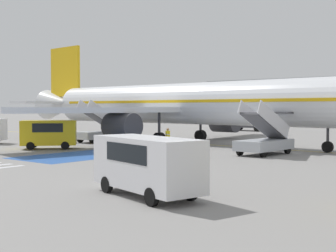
% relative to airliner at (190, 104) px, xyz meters
% --- Properties ---
extents(ground_plane, '(600.00, 600.00, 0.00)m').
position_rel_airliner_xyz_m(ground_plane, '(-0.57, -0.95, -3.68)').
color(ground_plane, gray).
extents(apron_leadline_yellow, '(79.87, 4.03, 0.01)m').
position_rel_airliner_xyz_m(apron_leadline_yellow, '(0.65, -0.03, -3.67)').
color(apron_leadline_yellow, gold).
rests_on(apron_leadline_yellow, ground_plane).
extents(apron_stand_patch_blue, '(5.39, 13.72, 0.01)m').
position_rel_airliner_xyz_m(apron_stand_patch_blue, '(0.65, -11.23, -3.67)').
color(apron_stand_patch_blue, '#2856A8').
rests_on(apron_stand_patch_blue, ground_plane).
extents(airliner, '(46.01, 35.55, 10.55)m').
position_rel_airliner_xyz_m(airliner, '(0.00, 0.00, 0.00)').
color(airliner, silver).
rests_on(airliner, ground_plane).
extents(boarding_stairs_forward, '(2.43, 5.32, 3.85)m').
position_rel_airliner_xyz_m(boarding_stairs_forward, '(10.31, -4.96, -2.71)').
color(boarding_stairs_forward, '#ADB2BA').
rests_on(boarding_stairs_forward, ground_plane).
extents(boarding_stairs_aft, '(2.43, 5.32, 4.08)m').
position_rel_airliner_xyz_m(boarding_stairs_aft, '(-7.65, -4.10, -2.68)').
color(boarding_stairs_aft, '#ADB2BA').
rests_on(boarding_stairs_aft, ground_plane).
extents(fuel_tanker, '(9.76, 3.10, 3.52)m').
position_rel_airliner_xyz_m(fuel_tanker, '(-8.97, 24.47, -1.89)').
color(fuel_tanker, '#38383D').
rests_on(fuel_tanker, ground_plane).
extents(service_van_0, '(5.34, 3.05, 2.22)m').
position_rel_airliner_xyz_m(service_van_0, '(14.25, -21.89, -2.35)').
color(service_van_0, silver).
rests_on(service_van_0, ground_plane).
extents(service_van_2, '(4.28, 4.45, 2.30)m').
position_rel_airliner_xyz_m(service_van_2, '(-5.40, -11.78, -2.31)').
color(service_van_2, yellow).
rests_on(service_van_2, ground_plane).
extents(ground_crew_0, '(0.48, 0.45, 1.69)m').
position_rel_airliner_xyz_m(ground_crew_0, '(-11.28, -5.67, -2.71)').
color(ground_crew_0, '#191E38').
rests_on(ground_crew_0, ground_plane).
extents(ground_crew_1, '(0.49, 0.39, 1.65)m').
position_rel_airliner_xyz_m(ground_crew_1, '(1.56, -5.11, -2.73)').
color(ground_crew_1, '#2D2D33').
rests_on(ground_crew_1, ground_plane).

